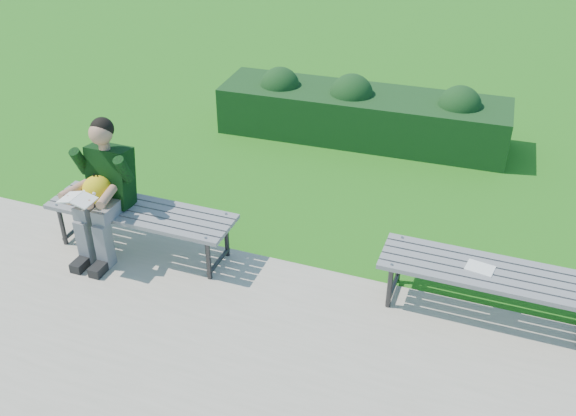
{
  "coord_description": "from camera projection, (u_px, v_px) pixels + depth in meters",
  "views": [
    {
      "loc": [
        1.76,
        -4.54,
        3.63
      ],
      "look_at": [
        0.13,
        -0.17,
        0.72
      ],
      "focal_mm": 40.0,
      "sensor_mm": 36.0,
      "label": 1
    }
  ],
  "objects": [
    {
      "name": "ground",
      "position": [
        281.0,
        261.0,
        6.05
      ],
      "size": [
        80.0,
        80.0,
        0.0
      ],
      "color": "#2B6D15",
      "rests_on": "ground"
    },
    {
      "name": "walkway",
      "position": [
        195.0,
        396.0,
        4.65
      ],
      "size": [
        30.0,
        3.5,
        0.02
      ],
      "color": "beige",
      "rests_on": "ground"
    },
    {
      "name": "hedge",
      "position": [
        362.0,
        112.0,
        8.15
      ],
      "size": [
        3.67,
        1.07,
        0.84
      ],
      "color": "#113713",
      "rests_on": "ground"
    },
    {
      "name": "bench_left",
      "position": [
        141.0,
        215.0,
        5.97
      ],
      "size": [
        1.8,
        0.5,
        0.46
      ],
      "color": "gray",
      "rests_on": "walkway"
    },
    {
      "name": "bench_right",
      "position": [
        492.0,
        276.0,
        5.19
      ],
      "size": [
        1.8,
        0.5,
        0.46
      ],
      "color": "gray",
      "rests_on": "walkway"
    },
    {
      "name": "seated_boy",
      "position": [
        103.0,
        186.0,
        5.83
      ],
      "size": [
        0.56,
        0.76,
        1.31
      ],
      "color": "slate",
      "rests_on": "walkway"
    },
    {
      "name": "paper_sheet",
      "position": [
        480.0,
        268.0,
        5.19
      ],
      "size": [
        0.24,
        0.19,
        0.01
      ],
      "color": "white",
      "rests_on": "bench_right"
    }
  ]
}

